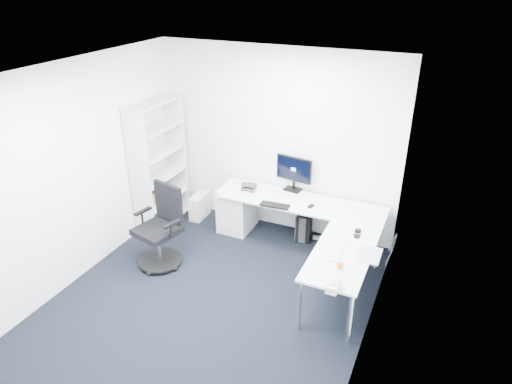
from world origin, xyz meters
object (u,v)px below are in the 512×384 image
at_px(l_desk, 293,234).
at_px(task_chair, 157,228).
at_px(bookshelf, 158,165).
at_px(monitor, 294,173).
at_px(laptop, 371,246).

xyz_separation_m(l_desk, task_chair, (-1.56, -0.94, 0.21)).
distance_m(l_desk, bookshelf, 2.26).
height_order(task_chair, monitor, monitor).
distance_m(l_desk, task_chair, 1.83).
relative_size(bookshelf, task_chair, 1.75).
bearing_deg(task_chair, bookshelf, 135.11).
height_order(l_desk, laptop, laptop).
relative_size(monitor, laptop, 1.50).
distance_m(task_chair, monitor, 2.08).
bearing_deg(l_desk, bookshelf, 178.68).
bearing_deg(monitor, bookshelf, -154.96).
height_order(l_desk, task_chair, task_chair).
bearing_deg(bookshelf, l_desk, -1.32).
distance_m(bookshelf, task_chair, 1.23).
distance_m(l_desk, monitor, 0.90).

